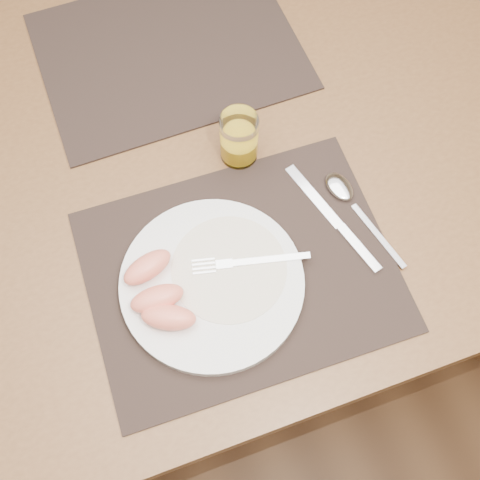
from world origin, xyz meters
name	(u,v)px	position (x,y,z in m)	size (l,w,h in m)	color
ground	(216,300)	(0.00, 0.00, 0.00)	(5.00, 5.00, 0.00)	brown
table	(203,178)	(0.00, 0.00, 0.67)	(1.40, 0.90, 0.75)	brown
placemat_near	(241,271)	(-0.01, -0.22, 0.75)	(0.45, 0.35, 0.00)	#2C201B
placemat_far	(169,51)	(0.01, 0.22, 0.75)	(0.45, 0.35, 0.00)	#2C201B
plate	(212,283)	(-0.06, -0.23, 0.76)	(0.27, 0.27, 0.02)	white
plate_dressing	(229,268)	(-0.03, -0.22, 0.77)	(0.17, 0.17, 0.00)	white
fork	(241,263)	(-0.01, -0.22, 0.77)	(0.17, 0.06, 0.00)	silver
knife	(340,226)	(0.16, -0.20, 0.76)	(0.07, 0.22, 0.01)	silver
spoon	(345,194)	(0.19, -0.16, 0.76)	(0.06, 0.19, 0.01)	silver
juice_glass	(239,140)	(0.06, -0.03, 0.79)	(0.06, 0.06, 0.09)	white
grapefruit_wedges	(157,294)	(-0.13, -0.23, 0.79)	(0.09, 0.14, 0.03)	#FB8466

